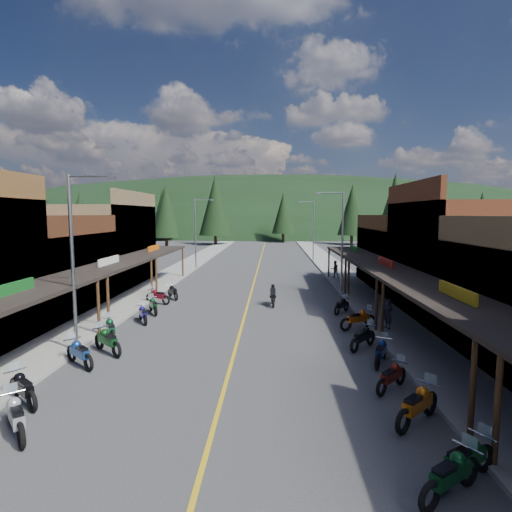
# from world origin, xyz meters

# --- Properties ---
(ground) EXTENTS (220.00, 220.00, 0.00)m
(ground) POSITION_xyz_m (0.00, 0.00, 0.00)
(ground) COLOR #38383A
(ground) RESTS_ON ground
(centerline) EXTENTS (0.15, 90.00, 0.01)m
(centerline) POSITION_xyz_m (0.00, 20.00, 0.01)
(centerline) COLOR gold
(centerline) RESTS_ON ground
(sidewalk_west) EXTENTS (3.40, 94.00, 0.15)m
(sidewalk_west) POSITION_xyz_m (-8.70, 20.00, 0.07)
(sidewalk_west) COLOR gray
(sidewalk_west) RESTS_ON ground
(sidewalk_east) EXTENTS (3.40, 94.00, 0.15)m
(sidewalk_east) POSITION_xyz_m (8.70, 20.00, 0.07)
(sidewalk_east) COLOR gray
(sidewalk_east) RESTS_ON ground
(shop_west_2) EXTENTS (10.90, 9.00, 6.20)m
(shop_west_2) POSITION_xyz_m (-13.75, 1.70, 2.53)
(shop_west_2) COLOR #3F2111
(shop_west_2) RESTS_ON ground
(shop_west_3) EXTENTS (10.90, 10.20, 8.20)m
(shop_west_3) POSITION_xyz_m (-13.78, 11.30, 3.52)
(shop_west_3) COLOR brown
(shop_west_3) RESTS_ON ground
(shop_east_2) EXTENTS (10.90, 9.00, 8.20)m
(shop_east_2) POSITION_xyz_m (13.78, 1.70, 3.52)
(shop_east_2) COLOR #562B19
(shop_east_2) RESTS_ON ground
(shop_east_3) EXTENTS (10.90, 10.20, 6.20)m
(shop_east_3) POSITION_xyz_m (13.75, 11.30, 2.53)
(shop_east_3) COLOR #4C2D16
(shop_east_3) RESTS_ON ground
(streetlight_0) EXTENTS (2.16, 0.18, 8.00)m
(streetlight_0) POSITION_xyz_m (-6.95, -6.00, 4.46)
(streetlight_0) COLOR gray
(streetlight_0) RESTS_ON ground
(streetlight_1) EXTENTS (2.16, 0.18, 8.00)m
(streetlight_1) POSITION_xyz_m (-6.95, 22.00, 4.46)
(streetlight_1) COLOR gray
(streetlight_1) RESTS_ON ground
(streetlight_2) EXTENTS (2.16, 0.18, 8.00)m
(streetlight_2) POSITION_xyz_m (6.95, 8.00, 4.46)
(streetlight_2) COLOR gray
(streetlight_2) RESTS_ON ground
(streetlight_3) EXTENTS (2.16, 0.18, 8.00)m
(streetlight_3) POSITION_xyz_m (6.95, 30.00, 4.46)
(streetlight_3) COLOR gray
(streetlight_3) RESTS_ON ground
(ridge_hill) EXTENTS (310.00, 140.00, 60.00)m
(ridge_hill) POSITION_xyz_m (0.00, 135.00, 0.00)
(ridge_hill) COLOR black
(ridge_hill) RESTS_ON ground
(pine_0) EXTENTS (5.04, 5.04, 11.00)m
(pine_0) POSITION_xyz_m (-40.00, 62.00, 6.48)
(pine_0) COLOR black
(pine_0) RESTS_ON ground
(pine_1) EXTENTS (5.88, 5.88, 12.50)m
(pine_1) POSITION_xyz_m (-24.00, 70.00, 7.24)
(pine_1) COLOR black
(pine_1) RESTS_ON ground
(pine_2) EXTENTS (6.72, 6.72, 14.00)m
(pine_2) POSITION_xyz_m (-10.00, 58.00, 7.99)
(pine_2) COLOR black
(pine_2) RESTS_ON ground
(pine_3) EXTENTS (5.04, 5.04, 11.00)m
(pine_3) POSITION_xyz_m (4.00, 66.00, 6.48)
(pine_3) COLOR black
(pine_3) RESTS_ON ground
(pine_4) EXTENTS (5.88, 5.88, 12.50)m
(pine_4) POSITION_xyz_m (18.00, 60.00, 7.24)
(pine_4) COLOR black
(pine_4) RESTS_ON ground
(pine_5) EXTENTS (6.72, 6.72, 14.00)m
(pine_5) POSITION_xyz_m (34.00, 72.00, 7.99)
(pine_5) COLOR black
(pine_5) RESTS_ON ground
(pine_6) EXTENTS (5.04, 5.04, 11.00)m
(pine_6) POSITION_xyz_m (46.00, 64.00, 6.48)
(pine_6) COLOR black
(pine_6) RESTS_ON ground
(pine_7) EXTENTS (5.88, 5.88, 12.50)m
(pine_7) POSITION_xyz_m (-32.00, 76.00, 7.24)
(pine_7) COLOR black
(pine_7) RESTS_ON ground
(pine_8) EXTENTS (4.48, 4.48, 10.00)m
(pine_8) POSITION_xyz_m (-22.00, 40.00, 5.98)
(pine_8) COLOR black
(pine_8) RESTS_ON ground
(pine_9) EXTENTS (4.93, 4.93, 10.80)m
(pine_9) POSITION_xyz_m (24.00, 45.00, 6.38)
(pine_9) COLOR black
(pine_9) RESTS_ON ground
(pine_10) EXTENTS (5.38, 5.38, 11.60)m
(pine_10) POSITION_xyz_m (-18.00, 50.00, 6.78)
(pine_10) COLOR black
(pine_10) RESTS_ON ground
(pine_11) EXTENTS (5.82, 5.82, 12.40)m
(pine_11) POSITION_xyz_m (20.00, 38.00, 7.19)
(pine_11) COLOR black
(pine_11) RESTS_ON ground
(bike_west_2) EXTENTS (2.03, 2.15, 1.27)m
(bike_west_2) POSITION_xyz_m (-5.50, -12.67, 0.63)
(bike_west_2) COLOR #A9A9AF
(bike_west_2) RESTS_ON ground
(bike_west_3) EXTENTS (2.13, 1.91, 1.23)m
(bike_west_3) POSITION_xyz_m (-6.48, -10.84, 0.62)
(bike_west_3) COLOR black
(bike_west_3) RESTS_ON ground
(bike_west_4) EXTENTS (2.18, 1.99, 1.27)m
(bike_west_4) POSITION_xyz_m (-6.22, -7.50, 0.63)
(bike_west_4) COLOR navy
(bike_west_4) RESTS_ON ground
(bike_west_5) EXTENTS (2.24, 2.08, 1.31)m
(bike_west_5) POSITION_xyz_m (-5.70, -5.95, 0.66)
(bike_west_5) COLOR #0C4017
(bike_west_5) RESTS_ON ground
(bike_west_6) EXTENTS (1.70, 2.22, 1.23)m
(bike_west_6) POSITION_xyz_m (-6.36, -3.98, 0.62)
(bike_west_6) COLOR #0D4525
(bike_west_6) RESTS_ON ground
(bike_west_7) EXTENTS (1.52, 2.02, 1.12)m
(bike_west_7) POSITION_xyz_m (-5.78, -0.77, 0.56)
(bike_west_7) COLOR navy
(bike_west_7) RESTS_ON ground
(bike_west_8) EXTENTS (1.56, 2.11, 1.16)m
(bike_west_8) POSITION_xyz_m (-5.80, 1.30, 0.58)
(bike_west_8) COLOR #0B3918
(bike_west_8) RESTS_ON ground
(bike_west_9) EXTENTS (2.20, 1.59, 1.20)m
(bike_west_9) POSITION_xyz_m (-6.32, 4.08, 0.60)
(bike_west_9) COLOR maroon
(bike_west_9) RESTS_ON ground
(bike_west_10) EXTENTS (1.66, 2.10, 1.17)m
(bike_west_10) POSITION_xyz_m (-5.68, 5.77, 0.59)
(bike_west_10) COLOR black
(bike_west_10) RESTS_ON ground
(bike_east_1) EXTENTS (2.16, 1.83, 1.22)m
(bike_east_1) POSITION_xyz_m (5.66, -14.71, 0.61)
(bike_east_1) COLOR #0C3D19
(bike_east_1) RESTS_ON ground
(bike_east_2) EXTENTS (2.18, 1.72, 1.21)m
(bike_east_2) POSITION_xyz_m (6.25, -14.13, 0.61)
(bike_east_2) COLOR #0E4619
(bike_east_2) RESTS_ON ground
(bike_east_3) EXTENTS (2.22, 2.17, 1.33)m
(bike_east_3) POSITION_xyz_m (6.06, -11.55, 0.66)
(bike_east_3) COLOR #CC620E
(bike_east_3) RESTS_ON ground
(bike_east_4) EXTENTS (1.84, 1.88, 1.13)m
(bike_east_4) POSITION_xyz_m (5.98, -9.23, 0.56)
(bike_east_4) COLOR maroon
(bike_east_4) RESTS_ON ground
(bike_east_5) EXTENTS (1.50, 2.15, 1.17)m
(bike_east_5) POSITION_xyz_m (6.27, -6.71, 0.59)
(bike_east_5) COLOR navy
(bike_east_5) RESTS_ON ground
(bike_east_6) EXTENTS (1.94, 2.08, 1.22)m
(bike_east_6) POSITION_xyz_m (5.95, -4.79, 0.61)
(bike_east_6) COLOR black
(bike_east_6) RESTS_ON ground
(bike_east_7) EXTENTS (2.37, 1.67, 1.29)m
(bike_east_7) POSITION_xyz_m (6.39, -1.66, 0.65)
(bike_east_7) COLOR #CB510E
(bike_east_7) RESTS_ON ground
(bike_east_8) EXTENTS (1.66, 2.01, 1.13)m
(bike_east_8) POSITION_xyz_m (6.11, 1.92, 0.57)
(bike_east_8) COLOR black
(bike_east_8) RESTS_ON ground
(rider_on_bike) EXTENTS (0.76, 2.06, 1.55)m
(rider_on_bike) POSITION_xyz_m (1.75, 3.87, 0.62)
(rider_on_bike) COLOR black
(rider_on_bike) RESTS_ON ground
(pedestrian_east_a) EXTENTS (0.60, 0.70, 1.64)m
(pedestrian_east_a) POSITION_xyz_m (7.91, -1.93, 0.97)
(pedestrian_east_a) COLOR #242131
(pedestrian_east_a) RESTS_ON sidewalk_east
(pedestrian_east_b) EXTENTS (0.88, 0.63, 1.64)m
(pedestrian_east_b) POSITION_xyz_m (7.75, 15.57, 0.97)
(pedestrian_east_b) COLOR brown
(pedestrian_east_b) RESTS_ON sidewalk_east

